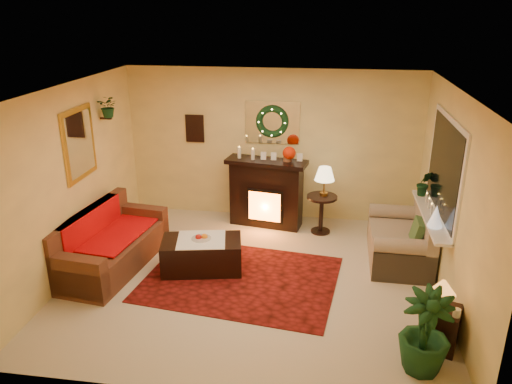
# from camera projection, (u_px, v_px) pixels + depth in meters

# --- Properties ---
(floor) EXTENTS (5.00, 5.00, 0.00)m
(floor) POSITION_uv_depth(u_px,v_px,m) (252.00, 278.00, 6.93)
(floor) COLOR beige
(floor) RESTS_ON ground
(ceiling) EXTENTS (5.00, 5.00, 0.00)m
(ceiling) POSITION_uv_depth(u_px,v_px,m) (252.00, 90.00, 6.01)
(ceiling) COLOR white
(ceiling) RESTS_ON ground
(wall_back) EXTENTS (5.00, 5.00, 0.00)m
(wall_back) POSITION_uv_depth(u_px,v_px,m) (272.00, 145.00, 8.55)
(wall_back) COLOR #EFD88C
(wall_back) RESTS_ON ground
(wall_front) EXTENTS (5.00, 5.00, 0.00)m
(wall_front) POSITION_uv_depth(u_px,v_px,m) (213.00, 279.00, 4.38)
(wall_front) COLOR #EFD88C
(wall_front) RESTS_ON ground
(wall_left) EXTENTS (4.50, 4.50, 0.00)m
(wall_left) POSITION_uv_depth(u_px,v_px,m) (71.00, 181.00, 6.81)
(wall_left) COLOR #EFD88C
(wall_left) RESTS_ON ground
(wall_right) EXTENTS (4.50, 4.50, 0.00)m
(wall_right) POSITION_uv_depth(u_px,v_px,m) (453.00, 201.00, 6.12)
(wall_right) COLOR #EFD88C
(wall_right) RESTS_ON ground
(area_rug) EXTENTS (2.80, 2.24, 0.01)m
(area_rug) POSITION_uv_depth(u_px,v_px,m) (241.00, 279.00, 6.90)
(area_rug) COLOR #44070F
(area_rug) RESTS_ON floor
(sofa) EXTENTS (1.09, 2.04, 0.84)m
(sofa) POSITION_uv_depth(u_px,v_px,m) (111.00, 239.00, 7.10)
(sofa) COLOR brown
(sofa) RESTS_ON floor
(red_throw) EXTENTS (0.86, 1.40, 0.02)m
(red_throw) POSITION_uv_depth(u_px,v_px,m) (113.00, 232.00, 7.26)
(red_throw) COLOR red
(red_throw) RESTS_ON sofa
(fireplace) EXTENTS (1.24, 0.57, 1.09)m
(fireplace) POSITION_uv_depth(u_px,v_px,m) (266.00, 194.00, 8.44)
(fireplace) COLOR black
(fireplace) RESTS_ON floor
(poinsettia) EXTENTS (0.21, 0.21, 0.21)m
(poinsettia) POSITION_uv_depth(u_px,v_px,m) (289.00, 153.00, 8.10)
(poinsettia) COLOR red
(poinsettia) RESTS_ON fireplace
(mantel_candle_a) EXTENTS (0.06, 0.06, 0.19)m
(mantel_candle_a) POSITION_uv_depth(u_px,v_px,m) (239.00, 153.00, 8.26)
(mantel_candle_a) COLOR white
(mantel_candle_a) RESTS_ON fireplace
(mantel_candle_b) EXTENTS (0.06, 0.06, 0.18)m
(mantel_candle_b) POSITION_uv_depth(u_px,v_px,m) (253.00, 154.00, 8.17)
(mantel_candle_b) COLOR white
(mantel_candle_b) RESTS_ON fireplace
(mantel_mirror) EXTENTS (0.92, 0.02, 0.72)m
(mantel_mirror) POSITION_uv_depth(u_px,v_px,m) (272.00, 123.00, 8.39)
(mantel_mirror) COLOR white
(mantel_mirror) RESTS_ON wall_back
(wreath) EXTENTS (0.55, 0.11, 0.55)m
(wreath) POSITION_uv_depth(u_px,v_px,m) (272.00, 122.00, 8.35)
(wreath) COLOR #194719
(wreath) RESTS_ON wall_back
(wall_art) EXTENTS (0.32, 0.03, 0.48)m
(wall_art) POSITION_uv_depth(u_px,v_px,m) (195.00, 128.00, 8.63)
(wall_art) COLOR #381E11
(wall_art) RESTS_ON wall_back
(gold_mirror) EXTENTS (0.03, 0.84, 1.00)m
(gold_mirror) POSITION_uv_depth(u_px,v_px,m) (79.00, 144.00, 6.93)
(gold_mirror) COLOR gold
(gold_mirror) RESTS_ON wall_left
(hanging_plant) EXTENTS (0.33, 0.28, 0.36)m
(hanging_plant) POSITION_uv_depth(u_px,v_px,m) (110.00, 117.00, 7.52)
(hanging_plant) COLOR #194719
(hanging_plant) RESTS_ON wall_left
(loveseat) EXTENTS (0.87, 1.47, 0.84)m
(loveseat) POSITION_uv_depth(u_px,v_px,m) (400.00, 234.00, 7.30)
(loveseat) COLOR #958061
(loveseat) RESTS_ON floor
(window_frame) EXTENTS (0.03, 1.86, 1.36)m
(window_frame) POSITION_uv_depth(u_px,v_px,m) (445.00, 168.00, 6.55)
(window_frame) COLOR white
(window_frame) RESTS_ON wall_right
(window_glass) EXTENTS (0.02, 1.70, 1.22)m
(window_glass) POSITION_uv_depth(u_px,v_px,m) (444.00, 168.00, 6.55)
(window_glass) COLOR black
(window_glass) RESTS_ON wall_right
(window_sill) EXTENTS (0.22, 1.86, 0.04)m
(window_sill) POSITION_uv_depth(u_px,v_px,m) (430.00, 215.00, 6.80)
(window_sill) COLOR white
(window_sill) RESTS_ON wall_right
(mini_tree) EXTENTS (0.19, 0.19, 0.29)m
(mini_tree) POSITION_uv_depth(u_px,v_px,m) (436.00, 216.00, 6.35)
(mini_tree) COLOR white
(mini_tree) RESTS_ON window_sill
(sill_plant) EXTENTS (0.27, 0.22, 0.50)m
(sill_plant) POSITION_uv_depth(u_px,v_px,m) (424.00, 183.00, 7.37)
(sill_plant) COLOR #143A18
(sill_plant) RESTS_ON window_sill
(side_table_round) EXTENTS (0.53, 0.53, 0.65)m
(side_table_round) POSITION_uv_depth(u_px,v_px,m) (321.00, 214.00, 8.22)
(side_table_round) COLOR #4F271E
(side_table_round) RESTS_ON floor
(lamp_cream) EXTENTS (0.32, 0.32, 0.50)m
(lamp_cream) POSITION_uv_depth(u_px,v_px,m) (324.00, 182.00, 8.04)
(lamp_cream) COLOR #FDE1A0
(lamp_cream) RESTS_ON side_table_round
(end_table_square) EXTENTS (0.50, 0.50, 0.48)m
(end_table_square) POSITION_uv_depth(u_px,v_px,m) (440.00, 325.00, 5.47)
(end_table_square) COLOR #3A2410
(end_table_square) RESTS_ON floor
(lamp_tiffany) EXTENTS (0.28, 0.28, 0.42)m
(lamp_tiffany) POSITION_uv_depth(u_px,v_px,m) (443.00, 289.00, 5.27)
(lamp_tiffany) COLOR #FEAE2E
(lamp_tiffany) RESTS_ON end_table_square
(coffee_table) EXTENTS (1.21, 0.82, 0.47)m
(coffee_table) POSITION_uv_depth(u_px,v_px,m) (202.00, 256.00, 7.08)
(coffee_table) COLOR black
(coffee_table) RESTS_ON floor
(fruit_bowl) EXTENTS (0.28, 0.28, 0.06)m
(fruit_bowl) POSITION_uv_depth(u_px,v_px,m) (201.00, 240.00, 7.03)
(fruit_bowl) COLOR silver
(fruit_bowl) RESTS_ON coffee_table
(floor_palm) EXTENTS (1.70, 1.70, 2.76)m
(floor_palm) POSITION_uv_depth(u_px,v_px,m) (425.00, 333.00, 5.05)
(floor_palm) COLOR #0F3412
(floor_palm) RESTS_ON floor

